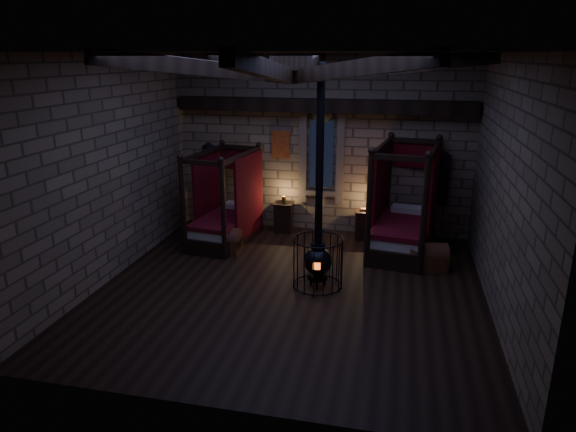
% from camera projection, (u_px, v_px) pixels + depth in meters
% --- Properties ---
extents(room, '(7.02, 7.02, 4.29)m').
position_uv_depth(room, '(292.00, 81.00, 8.51)').
color(room, black).
rests_on(room, ground).
extents(bed_left, '(1.31, 2.13, 2.11)m').
position_uv_depth(bed_left, '(226.00, 220.00, 11.86)').
color(bed_left, black).
rests_on(bed_left, ground).
extents(bed_right, '(1.50, 2.40, 2.36)m').
position_uv_depth(bed_right, '(403.00, 226.00, 11.23)').
color(bed_right, black).
rests_on(bed_right, ground).
extents(trunk_left, '(0.79, 0.51, 0.58)m').
position_uv_depth(trunk_left, '(223.00, 241.00, 11.24)').
color(trunk_left, '#592E1C').
rests_on(trunk_left, ground).
extents(trunk_right, '(0.85, 0.63, 0.57)m').
position_uv_depth(trunk_right, '(427.00, 257.00, 10.36)').
color(trunk_right, '#592E1C').
rests_on(trunk_right, ground).
extents(nightstand_left, '(0.48, 0.46, 0.90)m').
position_uv_depth(nightstand_left, '(284.00, 217.00, 12.54)').
color(nightstand_left, black).
rests_on(nightstand_left, ground).
extents(nightstand_right, '(0.47, 0.46, 0.74)m').
position_uv_depth(nightstand_right, '(364.00, 224.00, 12.07)').
color(nightstand_right, black).
rests_on(nightstand_right, ground).
extents(stove, '(0.93, 0.93, 4.05)m').
position_uv_depth(stove, '(318.00, 257.00, 9.47)').
color(stove, black).
rests_on(stove, ground).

